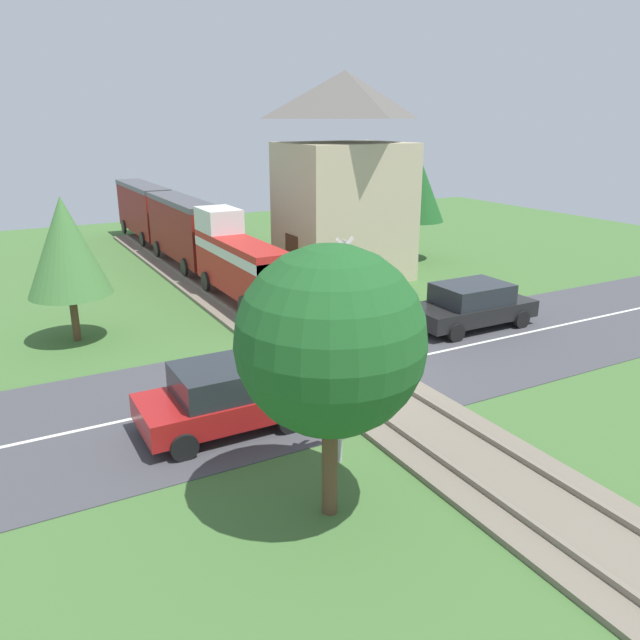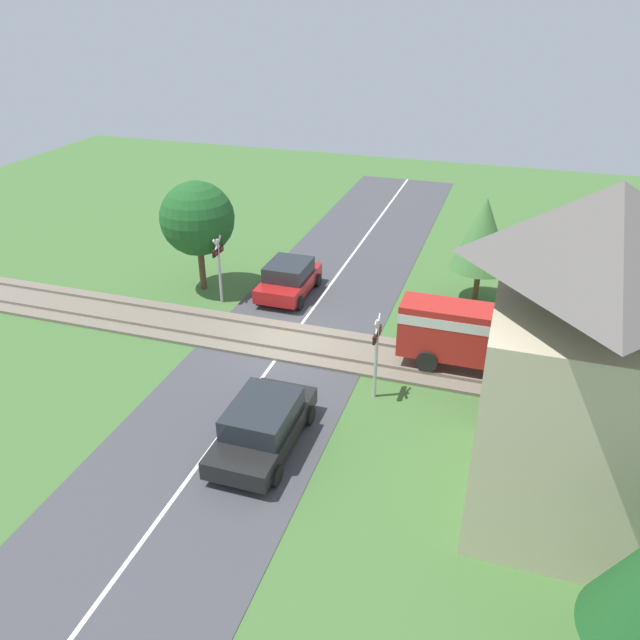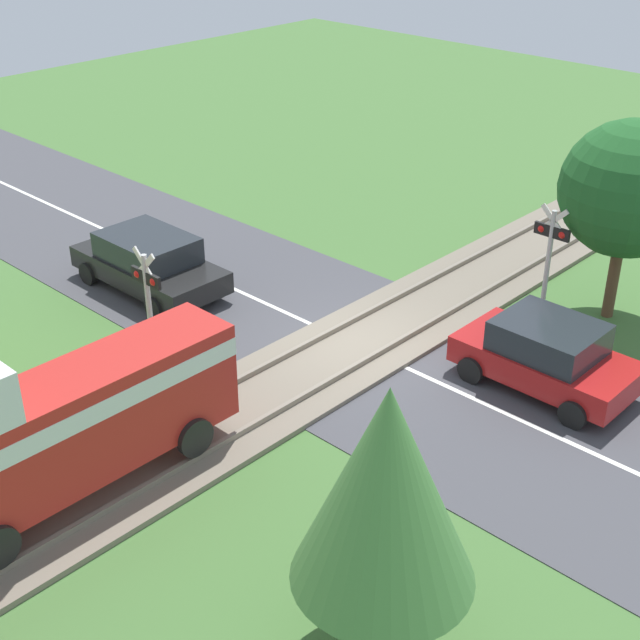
{
  "view_description": "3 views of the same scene",
  "coord_description": "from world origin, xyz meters",
  "px_view_note": "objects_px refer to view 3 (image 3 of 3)",
  "views": [
    {
      "loc": [
        -8.21,
        -13.69,
        6.74
      ],
      "look_at": [
        0.0,
        1.28,
        1.2
      ],
      "focal_mm": 35.0,
      "sensor_mm": 36.0,
      "label": 1
    },
    {
      "loc": [
        19.19,
        7.49,
        11.99
      ],
      "look_at": [
        0.0,
        1.28,
        1.2
      ],
      "focal_mm": 35.0,
      "sensor_mm": 36.0,
      "label": 2
    },
    {
      "loc": [
        -11.54,
        13.51,
        10.33
      ],
      "look_at": [
        0.0,
        1.28,
        1.2
      ],
      "focal_mm": 50.0,
      "sensor_mm": 36.0,
      "label": 3
    }
  ],
  "objects_px": {
    "car_far_side": "(149,261)",
    "crossing_signal_west_approach": "(550,249)",
    "car_near_crossing": "(547,354)",
    "crossing_signal_east_approach": "(148,296)"
  },
  "relations": [
    {
      "from": "car_far_side",
      "to": "crossing_signal_west_approach",
      "type": "height_order",
      "value": "crossing_signal_west_approach"
    },
    {
      "from": "car_near_crossing",
      "to": "car_far_side",
      "type": "xyz_separation_m",
      "value": [
        9.85,
        2.88,
        -0.01
      ]
    },
    {
      "from": "car_near_crossing",
      "to": "crossing_signal_west_approach",
      "type": "distance_m",
      "value": 3.16
    },
    {
      "from": "car_far_side",
      "to": "crossing_signal_east_approach",
      "type": "height_order",
      "value": "crossing_signal_east_approach"
    },
    {
      "from": "car_near_crossing",
      "to": "crossing_signal_east_approach",
      "type": "relative_size",
      "value": 1.26
    },
    {
      "from": "crossing_signal_east_approach",
      "to": "crossing_signal_west_approach",
      "type": "bearing_deg",
      "value": -121.43
    },
    {
      "from": "car_near_crossing",
      "to": "crossing_signal_west_approach",
      "type": "height_order",
      "value": "crossing_signal_west_approach"
    },
    {
      "from": "car_near_crossing",
      "to": "crossing_signal_west_approach",
      "type": "bearing_deg",
      "value": -58.09
    },
    {
      "from": "car_near_crossing",
      "to": "car_far_side",
      "type": "height_order",
      "value": "car_near_crossing"
    },
    {
      "from": "car_near_crossing",
      "to": "car_far_side",
      "type": "bearing_deg",
      "value": 16.29
    }
  ]
}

